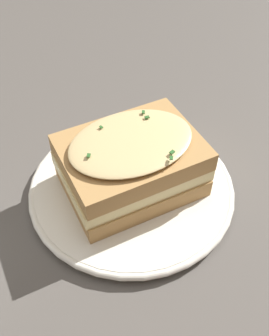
{
  "coord_description": "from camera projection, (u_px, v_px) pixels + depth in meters",
  "views": [
    {
      "loc": [
        0.27,
        0.15,
        0.38
      ],
      "look_at": [
        0.0,
        0.0,
        0.05
      ],
      "focal_mm": 42.0,
      "sensor_mm": 36.0,
      "label": 1
    }
  ],
  "objects": [
    {
      "name": "dinner_plate",
      "position": [
        134.0,
        189.0,
        0.48
      ],
      "size": [
        0.25,
        0.25,
        0.01
      ],
      "color": "silver",
      "rests_on": "ground_plane"
    },
    {
      "name": "ground_plane",
      "position": [
        132.0,
        192.0,
        0.49
      ],
      "size": [
        2.4,
        2.4,
        0.0
      ],
      "primitive_type": "plane",
      "color": "#514C47"
    },
    {
      "name": "sandwich",
      "position": [
        133.0,
        165.0,
        0.45
      ],
      "size": [
        0.19,
        0.18,
        0.08
      ],
      "rotation": [
        0.0,
        0.0,
        2.51
      ],
      "color": "#B2844C",
      "rests_on": "dinner_plate"
    }
  ]
}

